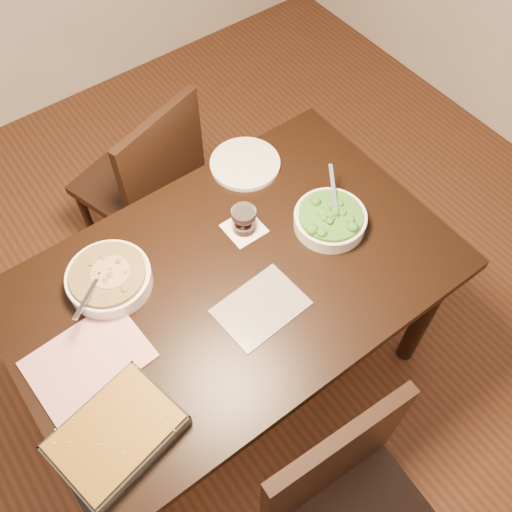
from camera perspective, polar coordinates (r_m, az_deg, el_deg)
ground at (r=2.48m, az=-1.76°, el=-11.19°), size 4.00×4.00×0.00m
table at (r=1.89m, az=-2.26°, el=-3.57°), size 1.40×0.90×0.75m
magazine_a at (r=1.74m, az=-16.43°, el=-9.90°), size 0.35×0.26×0.01m
magazine_b at (r=1.75m, az=0.49°, el=-5.13°), size 0.28×0.21×0.00m
coaster at (r=1.91m, az=-1.20°, el=2.78°), size 0.12×0.12×0.00m
stew_bowl at (r=1.82m, az=-14.48°, el=-2.16°), size 0.27×0.27×0.10m
broccoli_bowl at (r=1.91m, az=7.42°, el=3.69°), size 0.24×0.26×0.09m
baking_dish at (r=1.62m, az=-13.78°, el=-16.93°), size 0.36×0.30×0.06m
wine_tumbler at (r=1.87m, az=-1.23°, el=3.68°), size 0.08×0.08×0.09m
dinner_plate at (r=2.09m, az=-1.10°, el=9.21°), size 0.25×0.25×0.02m
chair_far at (r=2.42m, az=-10.74°, el=7.50°), size 0.53×0.53×0.90m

